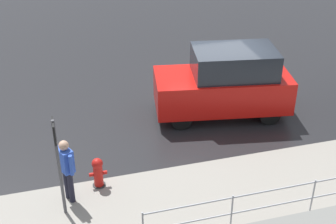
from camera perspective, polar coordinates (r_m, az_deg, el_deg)
ground_plane at (r=14.46m, az=5.73°, el=0.46°), size 60.00×60.00×0.00m
kerb_strip at (r=11.33m, az=13.26°, el=-9.61°), size 24.00×3.20×0.04m
moving_hatchback at (r=13.73m, az=6.98°, el=3.55°), size 4.13×2.33×2.06m
fire_hydrant at (r=11.13m, az=-8.52°, el=-7.37°), size 0.42×0.31×0.80m
pedestrian at (r=10.52m, az=-12.28°, el=-6.51°), size 0.37×0.53×1.62m
sign_post at (r=9.82m, az=-13.33°, el=-5.10°), size 0.07×0.44×2.40m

